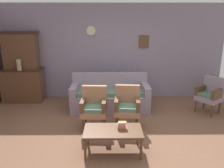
{
  "coord_description": "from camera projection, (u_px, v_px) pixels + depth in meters",
  "views": [
    {
      "loc": [
        -0.05,
        -3.87,
        2.22
      ],
      "look_at": [
        -0.02,
        0.98,
        0.85
      ],
      "focal_mm": 35.94,
      "sensor_mm": 36.0,
      "label": 1
    }
  ],
  "objects": [
    {
      "name": "ground_plane",
      "position": [
        113.0,
        140.0,
        4.33
      ],
      "size": [
        7.68,
        7.68,
        0.0
      ],
      "primitive_type": "plane",
      "color": "brown"
    },
    {
      "name": "wall_back_with_decor",
      "position": [
        112.0,
        52.0,
        6.49
      ],
      "size": [
        6.4,
        0.09,
        2.7
      ],
      "color": "gray",
      "rests_on": "ground"
    },
    {
      "name": "side_cabinet",
      "position": [
        23.0,
        85.0,
        6.35
      ],
      "size": [
        1.16,
        0.55,
        0.93
      ],
      "color": "brown",
      "rests_on": "ground"
    },
    {
      "name": "cabinet_upper_hutch",
      "position": [
        21.0,
        50.0,
        6.16
      ],
      "size": [
        0.99,
        0.38,
        1.03
      ],
      "color": "brown",
      "rests_on": "side_cabinet"
    },
    {
      "name": "vase_on_cabinet",
      "position": [
        19.0,
        65.0,
        6.02
      ],
      "size": [
        0.12,
        0.12,
        0.3
      ],
      "primitive_type": "cylinder",
      "color": "tan",
      "rests_on": "side_cabinet"
    },
    {
      "name": "floral_couch",
      "position": [
        110.0,
        97.0,
        5.8
      ],
      "size": [
        1.99,
        0.84,
        0.9
      ],
      "color": "gray",
      "rests_on": "ground"
    },
    {
      "name": "armchair_near_cabinet",
      "position": [
        94.0,
        106.0,
        4.7
      ],
      "size": [
        0.54,
        0.51,
        0.9
      ],
      "color": "#9E6B4C",
      "rests_on": "ground"
    },
    {
      "name": "armchair_near_couch_end",
      "position": [
        127.0,
        105.0,
        4.75
      ],
      "size": [
        0.56,
        0.53,
        0.9
      ],
      "color": "#9E6B4C",
      "rests_on": "ground"
    },
    {
      "name": "wingback_chair_by_fireplace",
      "position": [
        210.0,
        93.0,
        5.51
      ],
      "size": [
        0.7,
        0.71,
        0.9
      ],
      "color": "gray",
      "rests_on": "ground"
    },
    {
      "name": "coffee_table",
      "position": [
        113.0,
        132.0,
        3.85
      ],
      "size": [
        1.0,
        0.56,
        0.42
      ],
      "color": "brown",
      "rests_on": "ground"
    },
    {
      "name": "book_stack_on_table",
      "position": [
        122.0,
        125.0,
        3.86
      ],
      "size": [
        0.17,
        0.11,
        0.12
      ],
      "color": "#B96D4E",
      "rests_on": "coffee_table"
    },
    {
      "name": "floor_vase_by_wall",
      "position": [
        213.0,
        88.0,
        6.31
      ],
      "size": [
        0.23,
        0.23,
        0.8
      ],
      "primitive_type": "cylinder",
      "color": "#6D6E51",
      "rests_on": "ground"
    }
  ]
}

